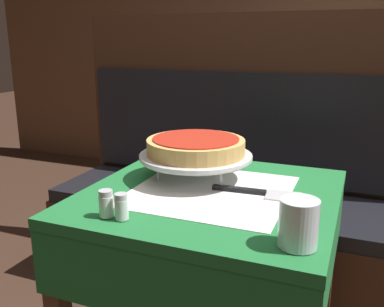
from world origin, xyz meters
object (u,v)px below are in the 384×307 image
object	(u,v)px
dining_table_front	(211,230)
pizza_pan_stand	(196,157)
booth_bench	(231,214)
salt_shaker	(106,204)
deep_dish_pizza	(196,146)
dining_table_rear	(330,123)
water_glass_near	(299,223)
condiment_caddy	(348,101)
pepper_shaker	(121,207)
napkin_holder	(221,148)
pizza_server	(258,193)

from	to	relation	value
dining_table_front	pizza_pan_stand	bearing A→B (deg)	133.80
booth_bench	salt_shaker	xyz separation A→B (m)	(-0.02, -0.98, 0.42)
pizza_pan_stand	deep_dish_pizza	bearing A→B (deg)	45.00
dining_table_rear	water_glass_near	distance (m)	2.01
salt_shaker	dining_table_front	bearing A→B (deg)	56.89
dining_table_front	condiment_caddy	xyz separation A→B (m)	(0.28, 1.73, 0.16)
deep_dish_pizza	pepper_shaker	bearing A→B (deg)	-98.36
booth_bench	dining_table_rear	bearing A→B (deg)	71.84
pepper_shaker	napkin_holder	bearing A→B (deg)	84.02
booth_bench	pizza_server	distance (m)	0.85
pepper_shaker	napkin_holder	xyz separation A→B (m)	(0.06, 0.56, 0.01)
dining_table_rear	pizza_pan_stand	world-z (taller)	pizza_pan_stand
booth_bench	pizza_pan_stand	world-z (taller)	booth_bench
napkin_holder	pepper_shaker	bearing A→B (deg)	-95.98
dining_table_front	water_glass_near	bearing A→B (deg)	-41.86
booth_bench	water_glass_near	size ratio (longest dim) A/B	16.18
salt_shaker	condiment_caddy	bearing A→B (deg)	77.27
pizza_pan_stand	salt_shaker	size ratio (longest dim) A/B	5.15
dining_table_front	pepper_shaker	xyz separation A→B (m)	(-0.13, -0.26, 0.15)
pepper_shaker	condiment_caddy	distance (m)	2.04
dining_table_front	booth_bench	xyz separation A→B (m)	(-0.15, 0.72, -0.26)
pizza_pan_stand	napkin_holder	bearing A→B (deg)	87.89
dining_table_rear	condiment_caddy	world-z (taller)	condiment_caddy
salt_shaker	condiment_caddy	size ratio (longest dim) A/B	0.45
dining_table_rear	water_glass_near	size ratio (longest dim) A/B	8.14
booth_bench	salt_shaker	bearing A→B (deg)	-91.08
booth_bench	condiment_caddy	distance (m)	1.18
water_glass_near	deep_dish_pizza	bearing A→B (deg)	137.11
pizza_pan_stand	pepper_shaker	size ratio (longest dim) A/B	5.36
salt_shaker	napkin_holder	bearing A→B (deg)	79.82
dining_table_front	napkin_holder	distance (m)	0.35
deep_dish_pizza	condiment_caddy	bearing A→B (deg)	77.75
pizza_pan_stand	condiment_caddy	distance (m)	1.69
dining_table_front	deep_dish_pizza	bearing A→B (deg)	133.80
pizza_server	pepper_shaker	distance (m)	0.39
deep_dish_pizza	napkin_holder	distance (m)	0.22
water_glass_near	pepper_shaker	bearing A→B (deg)	-177.58
booth_bench	napkin_holder	world-z (taller)	booth_bench
dining_table_rear	pepper_shaker	bearing A→B (deg)	-98.90
pizza_pan_stand	dining_table_front	bearing A→B (deg)	-46.20
booth_bench	pizza_server	bearing A→B (deg)	-68.01
water_glass_near	napkin_holder	bearing A→B (deg)	122.50
pizza_server	pepper_shaker	xyz separation A→B (m)	(-0.26, -0.29, 0.03)
deep_dish_pizza	napkin_holder	size ratio (longest dim) A/B	2.93
pizza_server	napkin_holder	xyz separation A→B (m)	(-0.20, 0.27, 0.04)
deep_dish_pizza	salt_shaker	bearing A→B (deg)	-105.01
napkin_holder	condiment_caddy	bearing A→B (deg)	76.29
deep_dish_pizza	water_glass_near	size ratio (longest dim) A/B	2.90
booth_bench	pizza_server	size ratio (longest dim) A/B	6.67
water_glass_near	pizza_server	bearing A→B (deg)	118.46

